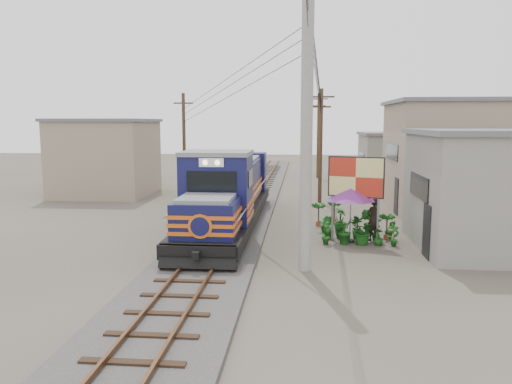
# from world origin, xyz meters

# --- Properties ---
(ground) EXTENTS (120.00, 120.00, 0.00)m
(ground) POSITION_xyz_m (0.00, 0.00, 0.00)
(ground) COLOR #473F35
(ground) RESTS_ON ground
(ballast) EXTENTS (3.60, 70.00, 0.16)m
(ballast) POSITION_xyz_m (0.00, 10.00, 0.08)
(ballast) COLOR #595651
(ballast) RESTS_ON ground
(track) EXTENTS (1.15, 70.00, 0.12)m
(track) POSITION_xyz_m (0.00, 10.00, 0.26)
(track) COLOR #51331E
(track) RESTS_ON ground
(locomotive) EXTENTS (2.74, 14.91, 3.69)m
(locomotive) POSITION_xyz_m (0.00, 5.94, 1.64)
(locomotive) COLOR black
(locomotive) RESTS_ON ground
(utility_pole_main) EXTENTS (0.40, 0.40, 10.00)m
(utility_pole_main) POSITION_xyz_m (3.50, -0.50, 5.00)
(utility_pole_main) COLOR #9E9B93
(utility_pole_main) RESTS_ON ground
(wooden_pole_mid) EXTENTS (1.60, 0.24, 7.00)m
(wooden_pole_mid) POSITION_xyz_m (4.50, 14.00, 3.68)
(wooden_pole_mid) COLOR #4C3826
(wooden_pole_mid) RESTS_ON ground
(wooden_pole_far) EXTENTS (1.60, 0.24, 7.50)m
(wooden_pole_far) POSITION_xyz_m (4.80, 28.00, 3.93)
(wooden_pole_far) COLOR #4C3826
(wooden_pole_far) RESTS_ON ground
(wooden_pole_left) EXTENTS (1.60, 0.24, 7.00)m
(wooden_pole_left) POSITION_xyz_m (-5.00, 18.00, 3.68)
(wooden_pole_left) COLOR #4C3826
(wooden_pole_left) RESTS_ON ground
(power_lines) EXTENTS (9.65, 19.00, 3.30)m
(power_lines) POSITION_xyz_m (-0.14, 8.49, 7.56)
(power_lines) COLOR black
(power_lines) RESTS_ON ground
(shophouse_front) EXTENTS (7.35, 6.30, 4.70)m
(shophouse_front) POSITION_xyz_m (11.50, 3.00, 2.36)
(shophouse_front) COLOR gray
(shophouse_front) RESTS_ON ground
(shophouse_mid) EXTENTS (8.40, 7.35, 6.20)m
(shophouse_mid) POSITION_xyz_m (12.50, 12.00, 3.11)
(shophouse_mid) COLOR gray
(shophouse_mid) RESTS_ON ground
(shophouse_back) EXTENTS (6.30, 6.30, 4.20)m
(shophouse_back) POSITION_xyz_m (11.00, 22.00, 2.11)
(shophouse_back) COLOR gray
(shophouse_back) RESTS_ON ground
(shophouse_left) EXTENTS (6.30, 6.30, 5.20)m
(shophouse_left) POSITION_xyz_m (-10.00, 16.00, 2.61)
(shophouse_left) COLOR gray
(shophouse_left) RESTS_ON ground
(billboard) EXTENTS (2.23, 0.87, 3.59)m
(billboard) POSITION_xyz_m (5.58, 3.65, 2.65)
(billboard) COLOR #99999E
(billboard) RESTS_ON ground
(market_umbrella) EXTENTS (2.65, 2.65, 2.27)m
(market_umbrella) POSITION_xyz_m (5.40, 3.68, 2.00)
(market_umbrella) COLOR black
(market_umbrella) RESTS_ON ground
(vendor) EXTENTS (0.79, 0.71, 1.82)m
(vendor) POSITION_xyz_m (6.40, 4.05, 0.91)
(vendor) COLOR black
(vendor) RESTS_ON ground
(plant_nursery) EXTENTS (3.34, 3.28, 1.12)m
(plant_nursery) POSITION_xyz_m (5.59, 4.12, 0.50)
(plant_nursery) COLOR #174D16
(plant_nursery) RESTS_ON ground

